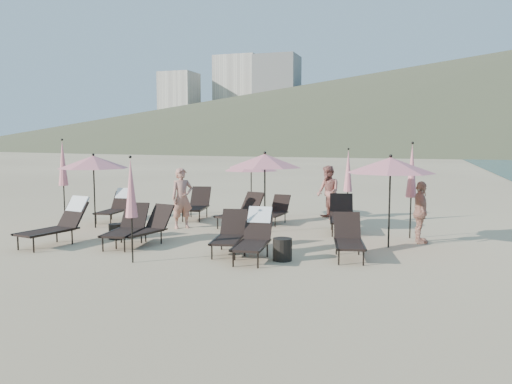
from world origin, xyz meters
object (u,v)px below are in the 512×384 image
(side_table_1, at_px, (282,249))
(lounger_8, at_px, (242,211))
(umbrella_open_1, at_px, (265,161))
(beachgoer_b, at_px, (328,192))
(lounger_6, at_px, (116,206))
(beachgoer_c, at_px, (421,212))
(lounger_2, at_px, (146,227))
(umbrella_open_0, at_px, (93,162))
(lounger_1, at_px, (127,227))
(umbrella_closed_3, at_px, (348,171))
(umbrella_closed_1, at_px, (412,171))
(lounger_9, at_px, (276,211))
(umbrella_closed_2, at_px, (63,164))
(beachgoer_a, at_px, (182,198))
(lounger_0, at_px, (58,223))
(lounger_5, at_px, (349,238))
(side_table_0, at_px, (116,231))
(umbrella_open_2, at_px, (390,165))
(lounger_4, at_px, (254,235))
(lounger_10, at_px, (342,215))
(umbrella_open_3, at_px, (251,166))
(lounger_7, at_px, (197,204))
(lounger_3, at_px, (230,234))
(umbrella_closed_0, at_px, (131,189))

(side_table_1, bearing_deg, lounger_8, 121.38)
(umbrella_open_1, bearing_deg, beachgoer_b, 67.76)
(lounger_6, bearing_deg, beachgoer_c, -10.76)
(lounger_2, xyz_separation_m, umbrella_open_0, (-2.80, 1.71, 1.55))
(lounger_1, xyz_separation_m, side_table_1, (4.17, -0.35, -0.22))
(lounger_1, relative_size, umbrella_closed_3, 0.76)
(lounger_6, bearing_deg, umbrella_open_1, -11.83)
(umbrella_closed_1, height_order, umbrella_closed_3, umbrella_closed_1)
(umbrella_closed_3, bearing_deg, lounger_9, -163.95)
(umbrella_closed_1, relative_size, side_table_1, 5.29)
(umbrella_closed_2, bearing_deg, beachgoer_b, 20.60)
(beachgoer_a, bearing_deg, lounger_0, -165.75)
(lounger_5, distance_m, side_table_0, 6.25)
(umbrella_open_0, bearing_deg, lounger_8, 22.53)
(lounger_6, height_order, umbrella_open_2, umbrella_open_2)
(lounger_4, bearing_deg, umbrella_open_0, 152.64)
(lounger_0, height_order, umbrella_open_0, umbrella_open_0)
(lounger_8, distance_m, lounger_10, 3.09)
(umbrella_closed_3, bearing_deg, umbrella_open_2, -65.82)
(beachgoer_a, bearing_deg, umbrella_open_3, 17.20)
(umbrella_closed_1, bearing_deg, lounger_9, 163.06)
(umbrella_open_0, bearing_deg, lounger_7, 52.39)
(beachgoer_b, bearing_deg, umbrella_closed_1, 9.21)
(umbrella_closed_3, bearing_deg, lounger_6, -166.53)
(lounger_9, height_order, beachgoer_a, beachgoer_a)
(lounger_5, relative_size, umbrella_closed_1, 0.66)
(beachgoer_a, bearing_deg, lounger_5, -68.59)
(lounger_2, bearing_deg, lounger_8, 80.54)
(lounger_3, bearing_deg, lounger_8, 95.61)
(lounger_5, distance_m, umbrella_closed_3, 4.91)
(lounger_0, bearing_deg, lounger_4, 11.77)
(lounger_3, bearing_deg, umbrella_open_1, 80.25)
(lounger_10, distance_m, side_table_0, 6.37)
(lounger_9, relative_size, lounger_10, 0.81)
(lounger_0, relative_size, beachgoer_a, 1.08)
(lounger_7, height_order, side_table_0, lounger_7)
(lounger_2, bearing_deg, lounger_5, 14.12)
(side_table_0, bearing_deg, lounger_0, -131.97)
(umbrella_closed_0, xyz_separation_m, side_table_1, (3.01, 1.22, -1.36))
(lounger_1, height_order, lounger_3, lounger_1)
(side_table_1, bearing_deg, umbrella_open_2, 45.42)
(lounger_0, distance_m, side_table_0, 1.48)
(lounger_8, distance_m, beachgoer_a, 1.87)
(lounger_4, distance_m, umbrella_open_2, 3.80)
(lounger_8, xyz_separation_m, umbrella_closed_2, (-6.01, -0.77, 1.42))
(umbrella_closed_0, bearing_deg, beachgoer_b, 69.25)
(umbrella_closed_0, xyz_separation_m, umbrella_closed_2, (-5.41, 4.42, 0.28))
(lounger_1, bearing_deg, umbrella_open_2, 5.45)
(lounger_6, xyz_separation_m, lounger_9, (5.20, 1.14, -0.09))
(side_table_1, relative_size, beachgoer_b, 0.27)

